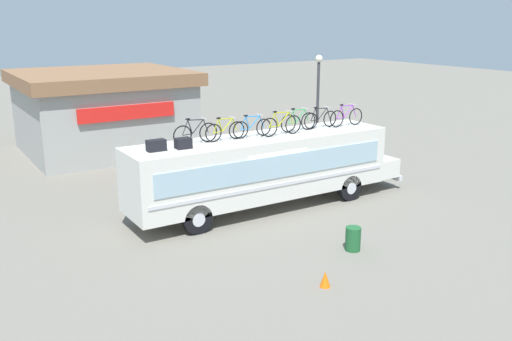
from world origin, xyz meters
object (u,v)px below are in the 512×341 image
object	(u,v)px
rooftop_bicycle_3	(252,128)
rooftop_bicycle_4	(281,125)
street_lamp	(318,98)
rooftop_bicycle_5	(298,121)
trash_bin	(353,239)
rooftop_bicycle_2	(225,131)
rooftop_bicycle_7	(346,117)
luggage_bag_1	(156,145)
luggage_bag_2	(183,143)
rooftop_bicycle_1	(195,133)
rooftop_bicycle_6	(320,119)
traffic_cone	(325,279)
bus	(266,167)

from	to	relation	value
rooftop_bicycle_3	rooftop_bicycle_4	distance (m)	1.15
street_lamp	rooftop_bicycle_4	bearing A→B (deg)	-140.00
rooftop_bicycle_5	trash_bin	xyz separation A→B (m)	(-1.52, -5.08, -2.84)
rooftop_bicycle_2	rooftop_bicycle_7	bearing A→B (deg)	-1.98
rooftop_bicycle_5	rooftop_bicycle_2	bearing A→B (deg)	-179.89
luggage_bag_1	trash_bin	distance (m)	7.13
luggage_bag_2	rooftop_bicycle_7	bearing A→B (deg)	1.15
rooftop_bicycle_5	rooftop_bicycle_7	xyz separation A→B (m)	(2.28, -0.20, -0.00)
rooftop_bicycle_5	luggage_bag_2	bearing A→B (deg)	-176.11
rooftop_bicycle_7	street_lamp	world-z (taller)	street_lamp
luggage_bag_1	rooftop_bicycle_3	size ratio (longest dim) A/B	0.38
rooftop_bicycle_1	rooftop_bicycle_7	size ratio (longest dim) A/B	1.00
rooftop_bicycle_4	rooftop_bicycle_6	size ratio (longest dim) A/B	1.11
luggage_bag_2	rooftop_bicycle_3	size ratio (longest dim) A/B	0.31
rooftop_bicycle_2	rooftop_bicycle_7	world-z (taller)	rooftop_bicycle_7
luggage_bag_1	traffic_cone	world-z (taller)	luggage_bag_1
luggage_bag_2	trash_bin	world-z (taller)	luggage_bag_2
bus	rooftop_bicycle_2	bearing A→B (deg)	175.03
luggage_bag_2	rooftop_bicycle_2	size ratio (longest dim) A/B	0.32
rooftop_bicycle_3	luggage_bag_2	bearing A→B (deg)	-173.72
luggage_bag_1	street_lamp	world-z (taller)	street_lamp
luggage_bag_1	traffic_cone	size ratio (longest dim) A/B	1.37
rooftop_bicycle_3	rooftop_bicycle_6	size ratio (longest dim) A/B	1.02
rooftop_bicycle_1	traffic_cone	bearing A→B (deg)	-85.07
rooftop_bicycle_2	trash_bin	world-z (taller)	rooftop_bicycle_2
rooftop_bicycle_3	traffic_cone	size ratio (longest dim) A/B	3.62
bus	rooftop_bicycle_3	size ratio (longest dim) A/B	7.06
luggage_bag_2	rooftop_bicycle_2	bearing A→B (deg)	10.60
luggage_bag_2	luggage_bag_1	bearing A→B (deg)	172.12
rooftop_bicycle_2	trash_bin	size ratio (longest dim) A/B	2.11
rooftop_bicycle_4	street_lamp	distance (m)	6.69
rooftop_bicycle_4	trash_bin	world-z (taller)	rooftop_bicycle_4
rooftop_bicycle_3	rooftop_bicycle_6	bearing A→B (deg)	1.45
rooftop_bicycle_5	rooftop_bicycle_7	size ratio (longest dim) A/B	0.97
rooftop_bicycle_2	traffic_cone	bearing A→B (deg)	-94.92
rooftop_bicycle_2	rooftop_bicycle_6	distance (m)	4.43
traffic_cone	luggage_bag_1	bearing A→B (deg)	108.94
rooftop_bicycle_3	trash_bin	distance (m)	5.82
rooftop_bicycle_5	bus	bearing A→B (deg)	-174.65
luggage_bag_2	rooftop_bicycle_7	world-z (taller)	rooftop_bicycle_7
luggage_bag_1	rooftop_bicycle_6	world-z (taller)	rooftop_bicycle_6
rooftop_bicycle_5	rooftop_bicycle_7	distance (m)	2.29
street_lamp	rooftop_bicycle_7	bearing A→B (deg)	-113.44
bus	rooftop_bicycle_3	distance (m)	1.64
luggage_bag_2	rooftop_bicycle_5	world-z (taller)	rooftop_bicycle_5
rooftop_bicycle_7	rooftop_bicycle_3	bearing A→B (deg)	177.71
rooftop_bicycle_7	bus	bearing A→B (deg)	179.31
luggage_bag_2	rooftop_bicycle_4	xyz separation A→B (m)	(4.07, 0.02, 0.22)
bus	luggage_bag_2	size ratio (longest dim) A/B	22.41
luggage_bag_2	rooftop_bicycle_3	bearing A→B (deg)	6.28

